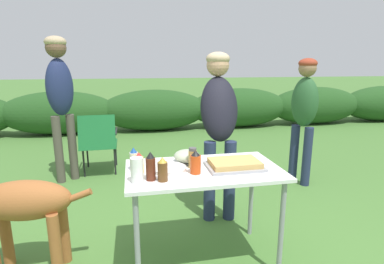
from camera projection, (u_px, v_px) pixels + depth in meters
name	position (u px, v px, depth m)	size (l,w,h in m)	color
ground_plane	(203.00, 259.00, 2.31)	(60.00, 60.00, 0.00)	#477533
shrub_hedge	(154.00, 110.00, 6.71)	(14.40, 0.90, 0.92)	#234C1E
folding_table	(204.00, 179.00, 2.16)	(1.10, 0.64, 0.74)	white
food_tray	(235.00, 164.00, 2.15)	(0.40, 0.27, 0.06)	#9E9EA3
plate_stack	(169.00, 169.00, 2.10)	(0.24, 0.24, 0.03)	white
mixing_bowl	(187.00, 156.00, 2.28)	(0.20, 0.20, 0.09)	#ADBC99
paper_cup_stack	(137.00, 170.00, 1.88)	(0.08, 0.08, 0.16)	white
hot_sauce_bottle	(196.00, 162.00, 2.03)	(0.07, 0.07, 0.16)	#CC4214
spice_jar	(193.00, 158.00, 2.15)	(0.06, 0.06, 0.15)	#B2893D
bbq_sauce_bottle	(151.00, 167.00, 1.91)	(0.06, 0.06, 0.19)	#562314
beer_bottle	(163.00, 170.00, 1.90)	(0.06, 0.06, 0.16)	brown
mustard_bottle	(139.00, 163.00, 2.04)	(0.06, 0.06, 0.15)	yellow
mayo_bottle	(134.00, 159.00, 2.10)	(0.06, 0.06, 0.16)	silver
standing_person_in_red_jacket	(219.00, 116.00, 2.81)	(0.40, 0.51, 1.58)	#232D4C
standing_person_in_dark_puffer	(60.00, 90.00, 3.62)	(0.40, 0.37, 1.79)	#4C473D
standing_person_with_beanie	(304.00, 108.00, 3.58)	(0.36, 0.40, 1.54)	#232D4C
dog	(16.00, 205.00, 2.07)	(1.00, 0.34, 0.76)	#9E5B2D
camp_chair_green_behind_table	(99.00, 140.00, 4.02)	(0.49, 0.60, 0.83)	#19602D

